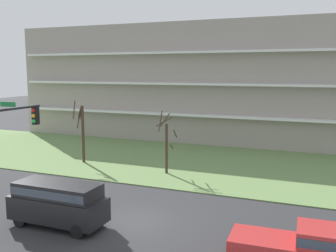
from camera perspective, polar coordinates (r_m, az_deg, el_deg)
The scene contains 7 objects.
ground at distance 21.72m, azimuth -5.23°, elevation -13.95°, with size 160.00×160.00×0.00m, color #2D2D30.
grass_lawn_strip at distance 34.15m, azimuth 5.65°, elevation -5.59°, with size 80.00×16.00×0.08m, color #66844C.
apartment_building at distance 46.78m, azimuth 10.68°, elevation 6.34°, with size 53.47×12.94×13.46m.
tree_far_left at distance 34.77m, azimuth -12.63°, elevation -0.74°, with size 1.15×1.37×5.52m.
tree_left at distance 30.37m, azimuth -0.21°, elevation -2.61°, with size 1.81×1.55×5.02m.
van_black_near_left at distance 21.40m, azimuth -16.01°, elevation -10.61°, with size 5.21×2.01×2.36m.
pickup_red_center_left at distance 17.40m, azimuth 19.27°, elevation -16.62°, with size 5.47×2.21×1.95m.
Camera 1 is at (9.32, -17.83, 8.21)m, focal length 41.10 mm.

